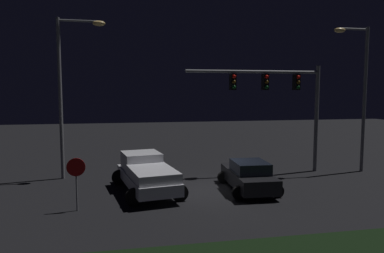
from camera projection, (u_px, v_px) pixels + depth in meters
ground_plane at (219, 189)px, 18.59m from camera, size 80.00×80.00×0.00m
pickup_truck at (146, 172)px, 18.00m from camera, size 3.47×5.66×1.80m
car_sedan at (249, 176)px, 18.24m from camera, size 2.61×4.47×1.51m
traffic_signal_gantry at (280, 92)px, 21.80m from camera, size 8.32×0.56×6.50m
street_lamp_left at (69, 80)px, 20.33m from camera, size 2.64×0.44×8.99m
street_lamp_right at (359, 83)px, 22.06m from camera, size 2.30×0.44×8.79m
stop_sign at (76, 174)px, 15.02m from camera, size 0.76×0.08×2.23m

